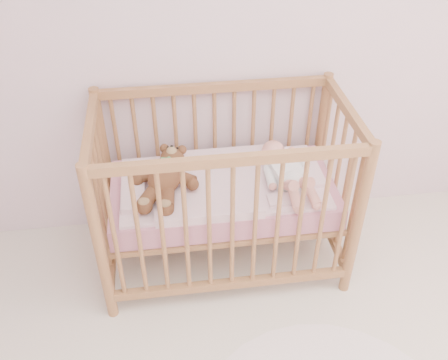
{
  "coord_description": "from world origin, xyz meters",
  "views": [
    {
      "loc": [
        -0.6,
        -0.52,
        2.24
      ],
      "look_at": [
        -0.32,
        1.55,
        0.62
      ],
      "focal_mm": 40.0,
      "sensor_mm": 36.0,
      "label": 1
    }
  ],
  "objects": [
    {
      "name": "crib",
      "position": [
        -0.32,
        1.6,
        0.5
      ],
      "size": [
        1.36,
        0.76,
        1.0
      ],
      "primitive_type": null,
      "color": "olive",
      "rests_on": "floor"
    },
    {
      "name": "mattress",
      "position": [
        -0.32,
        1.6,
        0.49
      ],
      "size": [
        1.22,
        0.62,
        0.13
      ],
      "primitive_type": "cube",
      "color": "#CB7E99",
      "rests_on": "crib"
    },
    {
      "name": "blanket",
      "position": [
        -0.32,
        1.6,
        0.56
      ],
      "size": [
        1.1,
        0.58,
        0.06
      ],
      "primitive_type": null,
      "color": "#EEA4B3",
      "rests_on": "mattress"
    },
    {
      "name": "baby",
      "position": [
        0.02,
        1.58,
        0.64
      ],
      "size": [
        0.38,
        0.63,
        0.14
      ],
      "primitive_type": null,
      "rotation": [
        0.0,
        0.0,
        0.17
      ],
      "color": "silver",
      "rests_on": "blanket"
    },
    {
      "name": "wall_back",
      "position": [
        0.0,
        2.0,
        1.35
      ],
      "size": [
        4.0,
        0.02,
        2.7
      ],
      "primitive_type": "cube",
      "color": "silver",
      "rests_on": "floor"
    },
    {
      "name": "teddy_bear",
      "position": [
        -0.63,
        1.58,
        0.65
      ],
      "size": [
        0.51,
        0.62,
        0.15
      ],
      "primitive_type": null,
      "rotation": [
        0.0,
        0.0,
        -0.28
      ],
      "color": "brown",
      "rests_on": "blanket"
    }
  ]
}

